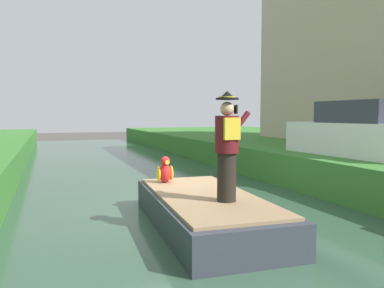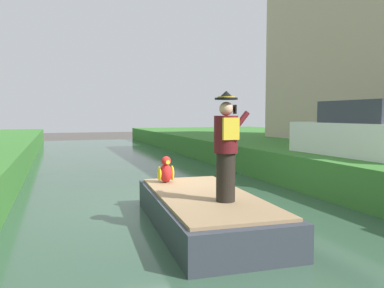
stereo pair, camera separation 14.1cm
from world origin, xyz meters
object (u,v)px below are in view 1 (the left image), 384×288
Objects in this scene: parrot_plush at (165,171)px; boat at (205,211)px; parked_car_white at (358,133)px; person_pirate at (227,147)px.

boat is at bearing -76.37° from parrot_plush.
boat is 5.77m from parked_car_white.
parrot_plush is at bearing -176.06° from parked_car_white.
person_pirate reaches higher than boat.
person_pirate is at bearing -78.89° from boat.
parrot_plush is (-0.47, 2.06, -0.68)m from person_pirate.
parked_car_white is (5.20, 2.45, 0.04)m from person_pirate.
person_pirate is 2.22m from parrot_plush.
person_pirate is (0.13, -0.65, 1.23)m from boat.
boat is 1.40m from person_pirate.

